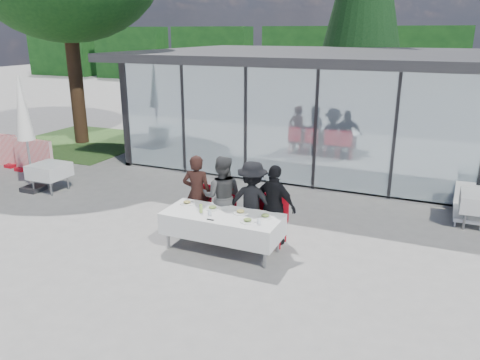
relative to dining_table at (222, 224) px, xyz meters
The scene contains 24 objects.
ground 0.68m from the dining_table, 154.03° to the left, with size 90.00×90.00×0.00m, color gray.
pavilion 8.65m from the dining_table, 78.93° to the left, with size 14.80×8.80×3.44m.
treeline 28.33m from the dining_table, 94.81° to the left, with size 62.50×2.00×4.40m.
dining_table is the anchor object (origin of this frame).
diner_a 1.13m from the dining_table, 144.05° to the left, with size 0.60×0.60×1.65m, color black.
diner_chair_a 1.16m from the dining_table, 139.70° to the left, with size 0.44×0.44×0.97m.
diner_b 0.77m from the dining_table, 115.59° to the left, with size 0.82×0.82×1.69m, color #474747.
diner_chair_b 0.81m from the dining_table, 112.27° to the left, with size 0.44×0.44×0.97m.
diner_c 0.79m from the dining_table, 61.03° to the left, with size 1.06×1.06×1.65m, color black.
diner_chair_c 0.83m from the dining_table, 64.67° to the left, with size 0.44×0.44×0.97m.
diner_d 1.08m from the dining_table, 38.04° to the left, with size 0.95×0.95×1.62m, color black.
diner_chair_d 1.11m from the dining_table, 42.47° to the left, with size 0.44×0.44×0.97m.
plate_a 0.93m from the dining_table, 166.58° to the left, with size 0.28×0.28×0.07m.
plate_b 0.40m from the dining_table, 150.83° to the left, with size 0.28×0.28×0.07m.
plate_c 0.42m from the dining_table, 29.79° to the left, with size 0.28×0.28×0.07m.
plate_d 0.86m from the dining_table, 11.57° to the left, with size 0.28×0.28×0.07m.
plate_extra 0.65m from the dining_table, 15.42° to the right, with size 0.28×0.28×0.07m.
juice_bottle 0.51m from the dining_table, 166.98° to the right, with size 0.06×0.06×0.16m, color #8EB54B.
drinking_glasses 0.43m from the dining_table, 26.66° to the right, with size 1.07×0.10×0.10m.
folded_eyeglasses 0.43m from the dining_table, 100.46° to the right, with size 0.14×0.03×0.01m, color black.
spare_table_left 5.82m from the dining_table, 166.49° to the left, with size 0.86×0.86×0.74m.
market_umbrella 6.40m from the dining_table, 169.00° to the left, with size 0.50×0.50×3.00m.
lounger 5.76m from the dining_table, 40.55° to the left, with size 0.61×1.34×0.72m.
grass_patch 10.82m from the dining_table, 145.13° to the left, with size 5.00×5.00×0.02m, color #385926.
Camera 1 is at (3.94, -7.57, 4.03)m, focal length 35.00 mm.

